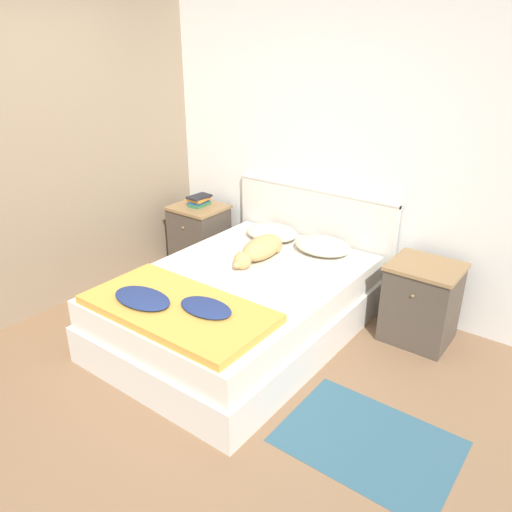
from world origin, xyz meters
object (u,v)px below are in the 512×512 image
pillow_left (272,232)px  nightstand_left (200,236)px  pillow_right (323,246)px  book_stack (199,200)px  bed (240,306)px  nightstand_right (421,302)px  dog (260,249)px

pillow_left → nightstand_left: bearing=-178.8°
pillow_right → book_stack: bearing=-180.0°
bed → nightstand_left: (-1.13, 0.77, 0.07)m
pillow_left → pillow_right: 0.52m
nightstand_right → pillow_left: bearing=179.3°
book_stack → pillow_right: bearing=0.0°
nightstand_left → book_stack: size_ratio=2.62×
nightstand_left → book_stack: (0.00, 0.02, 0.37)m
bed → dog: bearing=101.9°
nightstand_left → pillow_right: 1.41m
nightstand_left → dog: 1.16m
pillow_right → nightstand_left: bearing=-179.3°
pillow_left → book_stack: 0.88m
nightstand_right → pillow_right: bearing=178.8°
nightstand_right → dog: size_ratio=0.96×
pillow_left → dog: bearing=-66.8°
nightstand_right → book_stack: book_stack is taller
pillow_left → dog: (0.18, -0.43, 0.03)m
nightstand_left → pillow_right: (1.39, 0.02, 0.24)m
nightstand_right → pillow_right: (-0.87, 0.02, 0.24)m
bed → nightstand_right: nightstand_right is taller
nightstand_left → nightstand_right: (2.26, 0.00, 0.00)m
dog → book_stack: (-1.06, 0.43, 0.10)m
bed → pillow_left: pillow_left is taller
nightstand_right → pillow_right: size_ratio=1.29×
pillow_right → pillow_left: bearing=180.0°
pillow_left → bed: bearing=-71.7°
nightstand_right → pillow_right: 0.90m
nightstand_right → book_stack: 2.29m
dog → bed: bearing=-78.1°
dog → book_stack: bearing=157.9°
nightstand_right → dog: bearing=-161.1°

